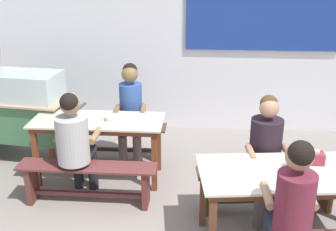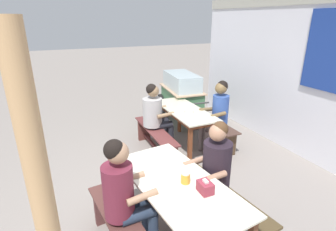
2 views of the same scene
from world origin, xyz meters
name	(u,v)px [view 2 (image 2 of 2)]	position (x,y,z in m)	size (l,w,h in m)	color
ground_plane	(164,194)	(0.00, 0.00, 0.00)	(40.00, 40.00, 0.00)	gray
backdrop_wall	(320,77)	(0.03, 2.73, 1.44)	(6.23, 0.23, 2.73)	white
dining_table_far	(184,114)	(-1.19, 0.93, 0.68)	(1.54, 0.63, 0.76)	beige
dining_table_near	(178,189)	(0.81, -0.19, 0.69)	(1.69, 0.94, 0.76)	silver
bench_far_back	(210,128)	(-1.19, 1.50, 0.30)	(1.51, 0.31, 0.46)	#493229
bench_far_front	(156,138)	(-1.19, 0.35, 0.30)	(1.50, 0.29, 0.46)	brown
bench_near_back	(218,200)	(0.75, 0.38, 0.31)	(1.54, 0.46, 0.46)	#4B3B23
food_cart	(181,94)	(-2.38, 1.47, 0.69)	(1.70, 0.86, 1.17)	#43764D
person_left_back_turned	(156,113)	(-1.31, 0.41, 0.73)	(0.47, 0.55, 1.27)	black
person_near_front	(125,192)	(0.73, -0.71, 0.75)	(0.42, 0.52, 1.32)	#29384F
person_center_facing	(217,112)	(-0.88, 1.43, 0.74)	(0.43, 0.54, 1.30)	#6A5D5D
person_right_near_table	(212,168)	(0.68, 0.31, 0.73)	(0.46, 0.55, 1.28)	#625A5C
tissue_box	(205,187)	(1.07, -0.02, 0.82)	(0.16, 0.12, 0.13)	maroon
condiment_jar	(185,178)	(0.85, -0.12, 0.82)	(0.10, 0.10, 0.12)	gold
soup_bowl	(189,111)	(-1.01, 0.93, 0.79)	(0.18, 0.18, 0.05)	silver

